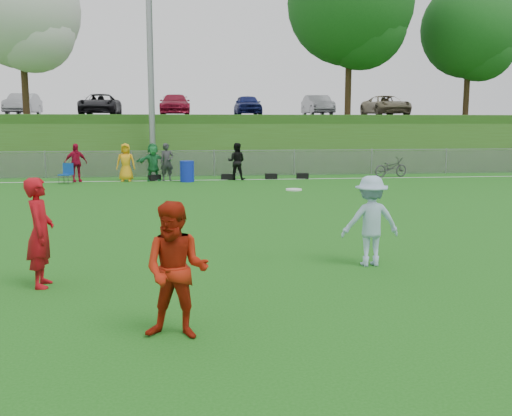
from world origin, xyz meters
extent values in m
plane|color=#195C13|center=(0.00, 0.00, 0.00)|extent=(120.00, 120.00, 0.00)
cube|color=white|center=(0.00, 18.00, 0.01)|extent=(60.00, 0.10, 0.01)
cube|color=gray|center=(0.00, 20.00, 0.60)|extent=(58.00, 0.02, 1.20)
cube|color=gray|center=(0.00, 20.00, 1.25)|extent=(58.00, 0.04, 0.04)
cylinder|color=gray|center=(-3.00, 20.80, 6.00)|extent=(0.30, 0.30, 12.00)
cube|color=#2B5116|center=(0.00, 31.00, 1.50)|extent=(120.00, 18.00, 3.00)
cube|color=black|center=(0.00, 33.00, 3.05)|extent=(120.00, 12.00, 0.10)
cylinder|color=black|center=(-10.00, 25.00, 6.75)|extent=(0.36, 0.36, 7.50)
sphere|color=silver|center=(-10.00, 25.00, 8.62)|extent=(6.30, 6.30, 6.30)
sphere|color=silver|center=(-9.40, 24.70, 7.50)|extent=(4.50, 4.50, 4.50)
cylinder|color=black|center=(8.00, 24.50, 7.25)|extent=(0.36, 0.36, 8.50)
sphere|color=#124715|center=(8.00, 24.50, 9.38)|extent=(7.14, 7.14, 7.14)
sphere|color=#124715|center=(8.60, 24.20, 8.10)|extent=(5.10, 5.10, 5.10)
cylinder|color=black|center=(16.00, 26.00, 6.50)|extent=(0.36, 0.36, 7.00)
sphere|color=#124715|center=(16.00, 26.00, 8.25)|extent=(5.88, 5.88, 5.88)
sphere|color=#124715|center=(16.60, 25.70, 7.20)|extent=(4.20, 4.20, 4.20)
imported|color=#A9AAAE|center=(-12.00, 32.00, 3.82)|extent=(1.52, 4.37, 1.44)
imported|color=black|center=(-7.00, 32.00, 3.82)|extent=(2.39, 5.18, 1.44)
imported|color=maroon|center=(-2.00, 32.00, 3.82)|extent=(2.02, 4.96, 1.44)
imported|color=navy|center=(3.00, 32.00, 3.82)|extent=(1.70, 4.23, 1.44)
imported|color=gray|center=(8.00, 32.00, 3.82)|extent=(1.52, 4.37, 1.44)
imported|color=gray|center=(13.00, 32.00, 3.82)|extent=(2.39, 5.18, 1.44)
imported|color=#A80B2A|center=(-6.23, 18.00, 0.85)|extent=(1.08, 0.78, 1.69)
imported|color=orange|center=(-4.06, 18.00, 0.85)|extent=(0.83, 0.54, 1.69)
imported|color=#217C3E|center=(-2.85, 18.00, 0.85)|extent=(1.65, 0.89, 1.69)
imported|color=#2F2F31|center=(-2.24, 18.00, 0.85)|extent=(0.71, 0.56, 1.69)
imported|color=black|center=(0.91, 18.00, 0.85)|extent=(0.97, 0.84, 1.69)
cube|color=black|center=(-2.82, 18.10, 0.13)|extent=(0.60, 0.57, 0.26)
cube|color=black|center=(0.50, 18.10, 0.13)|extent=(0.60, 0.40, 0.26)
cube|color=black|center=(2.54, 18.10, 0.13)|extent=(0.55, 0.28, 0.26)
cube|color=black|center=(4.03, 18.10, 0.13)|extent=(0.57, 0.32, 0.26)
imported|color=#A80B13|center=(-3.78, 1.20, 0.88)|extent=(0.47, 0.67, 1.75)
imported|color=#A61D0B|center=(-1.61, -1.29, 0.84)|extent=(0.94, 0.81, 1.68)
imported|color=#9BBBD8|center=(1.87, 1.87, 0.83)|extent=(1.07, 0.62, 1.65)
cylinder|color=white|center=(0.49, 2.12, 1.39)|extent=(0.30, 0.30, 0.03)
cylinder|color=#1025B3|center=(-1.35, 17.44, 0.46)|extent=(0.79, 0.79, 0.93)
cube|color=#0D3F97|center=(-6.53, 17.20, 0.39)|extent=(0.61, 0.61, 0.05)
cube|color=#0D3F97|center=(-6.46, 17.42, 0.63)|extent=(0.48, 0.19, 0.49)
imported|color=#323134|center=(8.43, 18.37, 0.47)|extent=(1.89, 1.07, 0.94)
camera|label=1|loc=(-1.50, -8.03, 2.60)|focal=40.00mm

